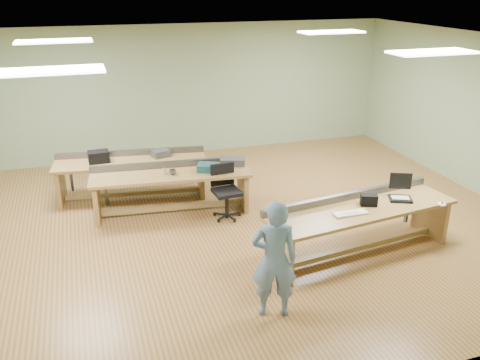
% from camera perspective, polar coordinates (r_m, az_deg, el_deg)
% --- Properties ---
extents(floor, '(10.00, 10.00, 0.00)m').
position_cam_1_polar(floor, '(8.74, -1.21, -4.93)').
color(floor, '#9E663C').
rests_on(floor, ground).
extents(ceiling, '(10.00, 10.00, 0.00)m').
position_cam_1_polar(ceiling, '(7.87, -1.39, 15.01)').
color(ceiling, silver).
rests_on(ceiling, wall_back).
extents(wall_back, '(10.00, 0.04, 3.00)m').
position_cam_1_polar(wall_back, '(11.95, -6.85, 9.87)').
color(wall_back, gray).
rests_on(wall_back, floor).
extents(wall_front, '(10.00, 0.04, 3.00)m').
position_cam_1_polar(wall_front, '(4.79, 12.67, -9.17)').
color(wall_front, gray).
rests_on(wall_front, floor).
extents(fluor_panels, '(6.20, 3.50, 0.03)m').
position_cam_1_polar(fluor_panels, '(7.87, -1.39, 14.79)').
color(fluor_panels, white).
rests_on(fluor_panels, ceiling).
extents(workbench_front, '(3.09, 1.20, 0.86)m').
position_cam_1_polar(workbench_front, '(7.84, 13.28, -4.27)').
color(workbench_front, olive).
rests_on(workbench_front, floor).
extents(workbench_mid, '(2.84, 1.02, 0.86)m').
position_cam_1_polar(workbench_mid, '(9.04, -7.74, -0.35)').
color(workbench_mid, olive).
rests_on(workbench_mid, floor).
extents(workbench_back, '(2.88, 1.12, 0.86)m').
position_cam_1_polar(workbench_back, '(9.78, -12.09, 1.09)').
color(workbench_back, olive).
rests_on(workbench_back, floor).
extents(person, '(0.64, 0.50, 1.54)m').
position_cam_1_polar(person, '(6.19, 3.85, -8.89)').
color(person, slate).
rests_on(person, floor).
extents(laptop_base, '(0.41, 0.38, 0.04)m').
position_cam_1_polar(laptop_base, '(8.17, 17.55, -2.03)').
color(laptop_base, black).
rests_on(laptop_base, workbench_front).
extents(laptop_screen, '(0.31, 0.15, 0.26)m').
position_cam_1_polar(laptop_screen, '(8.20, 17.58, -0.11)').
color(laptop_screen, black).
rests_on(laptop_screen, laptop_base).
extents(keyboard, '(0.50, 0.17, 0.03)m').
position_cam_1_polar(keyboard, '(7.50, 12.32, -3.68)').
color(keyboard, silver).
rests_on(keyboard, workbench_front).
extents(trackball_mouse, '(0.15, 0.17, 0.06)m').
position_cam_1_polar(trackball_mouse, '(8.16, 21.73, -2.54)').
color(trackball_mouse, white).
rests_on(trackball_mouse, workbench_front).
extents(camera_bag, '(0.29, 0.24, 0.17)m').
position_cam_1_polar(camera_bag, '(7.84, 14.27, -2.17)').
color(camera_bag, black).
rests_on(camera_bag, workbench_front).
extents(task_chair, '(0.54, 0.54, 0.94)m').
position_cam_1_polar(task_chair, '(8.85, -1.60, -2.09)').
color(task_chair, black).
rests_on(task_chair, floor).
extents(parts_bin_teal, '(0.45, 0.40, 0.13)m').
position_cam_1_polar(parts_bin_teal, '(8.97, -3.57, 1.41)').
color(parts_bin_teal, '#164148').
rests_on(parts_bin_teal, workbench_mid).
extents(parts_bin_grey, '(0.52, 0.41, 0.12)m').
position_cam_1_polar(parts_bin_grey, '(9.27, -0.84, 2.12)').
color(parts_bin_grey, '#353537').
rests_on(parts_bin_grey, workbench_mid).
extents(mug, '(0.14, 0.14, 0.09)m').
position_cam_1_polar(mug, '(8.86, -7.57, 0.88)').
color(mug, '#353537').
rests_on(mug, workbench_mid).
extents(drinks_can, '(0.07, 0.07, 0.11)m').
position_cam_1_polar(drinks_can, '(8.90, -8.47, 0.98)').
color(drinks_can, silver).
rests_on(drinks_can, workbench_mid).
extents(storage_box_back, '(0.38, 0.28, 0.21)m').
position_cam_1_polar(storage_box_back, '(9.73, -15.59, 2.54)').
color(storage_box_back, black).
rests_on(storage_box_back, workbench_back).
extents(tray_back, '(0.37, 0.32, 0.13)m').
position_cam_1_polar(tray_back, '(9.80, -8.89, 2.98)').
color(tray_back, '#353537').
rests_on(tray_back, workbench_back).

